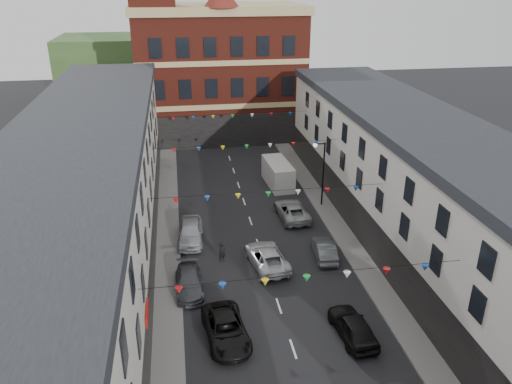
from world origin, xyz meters
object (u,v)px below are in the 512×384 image
car_right_f (292,210)px  car_right_e (324,249)px  car_left_c (226,329)px  car_left_d (189,282)px  white_van (278,174)px  car_right_d (353,326)px  pedestrian (222,252)px  moving_car (267,257)px  street_lamp (321,165)px  car_left_e (190,232)px

car_right_f → car_right_e: bearing=94.3°
car_left_c → car_right_e: bearing=38.3°
car_left_d → car_right_e: size_ratio=1.11×
white_van → car_left_c: bearing=-112.5°
car_right_d → pedestrian: 11.51m
car_right_f → pedestrian: bearing=39.8°
car_right_e → pedestrian: size_ratio=2.58×
car_right_f → moving_car: size_ratio=0.98×
car_right_d → car_right_f: car_right_d is taller
street_lamp → moving_car: (-6.44, -9.14, -3.20)m
car_left_c → car_right_f: (7.20, 14.63, 0.01)m
car_left_c → white_van: (7.48, 22.04, 0.51)m
car_left_c → pedestrian: size_ratio=3.21×
car_left_c → white_van: 23.28m
street_lamp → car_left_c: size_ratio=1.23×
car_left_d → white_van: white_van is taller
car_right_f → car_left_c: bearing=60.6°
car_left_e → car_left_c: bearing=-79.0°
car_left_e → car_right_f: car_left_e is taller
moving_car → car_right_d: bearing=105.2°
car_right_e → pedestrian: bearing=0.5°
car_left_d → white_van: (9.38, 16.90, 0.55)m
moving_car → pedestrian: (-3.11, 1.07, 0.06)m
car_left_c → car_left_d: size_ratio=1.12×
car_right_f → car_left_e: bearing=14.3°
moving_car → white_van: 15.12m
street_lamp → car_left_e: street_lamp is taller
street_lamp → car_right_f: 4.76m
car_right_e → car_right_f: (-0.89, 6.77, 0.05)m
car_right_d → car_right_e: 8.86m
car_right_d → street_lamp: bearing=-104.4°
car_left_e → car_right_d: size_ratio=1.11×
car_right_e → street_lamp: bearing=-98.2°
street_lamp → pedestrian: (-9.55, -8.07, -3.14)m
car_left_e → white_van: bearing=52.0°
car_left_c → car_left_d: 5.49m
street_lamp → car_right_e: 9.51m
car_right_e → white_van: white_van is taller
car_right_f → street_lamp: bearing=-150.2°
car_left_d → car_right_f: bearing=45.8°
car_left_e → car_right_f: bearing=21.1°
car_left_c → pedestrian: 8.50m
car_left_d → car_left_e: bearing=86.5°
white_van → pedestrian: size_ratio=3.52×
street_lamp → car_right_f: size_ratio=1.20×
car_left_c → car_left_d: car_left_c is taller
street_lamp → car_right_e: (-2.06, -8.69, -3.26)m
car_left_e → car_right_f: (8.74, 2.76, -0.12)m
car_left_c → moving_car: bearing=57.6°
street_lamp → car_right_d: street_lamp is taller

